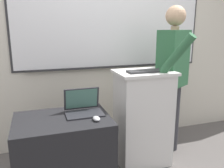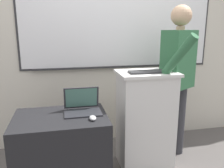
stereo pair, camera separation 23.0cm
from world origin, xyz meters
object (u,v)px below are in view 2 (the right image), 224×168
Objects in this scene: laptop at (82,105)px; computer_mouse_by_laptop at (93,118)px; side_desk at (62,153)px; lectern_podium at (145,119)px; wireless_keyboard at (148,72)px; person_presenter at (178,74)px.

computer_mouse_by_laptop is (0.07, -0.23, -0.05)m from laptop.
laptop is (0.21, 0.09, 0.43)m from side_desk.
side_desk is 2.46× the size of laptop.
side_desk is 8.38× the size of computer_mouse_by_laptop.
wireless_keyboard is (-0.01, -0.06, 0.54)m from lectern_podium.
lectern_podium is 0.61× the size of person_presenter.
side_desk is 0.49m from computer_mouse_by_laptop.
lectern_podium is at bearing 11.84° from laptop.
computer_mouse_by_laptop is (-0.61, -0.32, -0.32)m from wireless_keyboard.
lectern_podium is 10.57× the size of computer_mouse_by_laptop.
person_presenter is 17.38× the size of computer_mouse_by_laptop.
side_desk is 0.48m from laptop.
computer_mouse_by_laptop is at bearing -152.40° from wireless_keyboard.
laptop is at bearing -168.16° from lectern_podium.
lectern_podium is 2.75× the size of wireless_keyboard.
person_presenter reaches higher than side_desk.
lectern_podium is 0.75m from laptop.
computer_mouse_by_laptop is (-0.62, -0.38, 0.21)m from lectern_podium.
wireless_keyboard is at bearing 27.60° from computer_mouse_by_laptop.
wireless_keyboard is at bearing 7.48° from laptop.
lectern_podium reaches higher than computer_mouse_by_laptop.
wireless_keyboard is 0.76m from computer_mouse_by_laptop.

